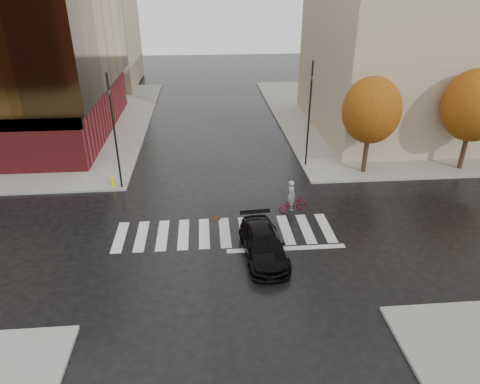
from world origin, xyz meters
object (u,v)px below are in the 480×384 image
object	(u,v)px
cyclist	(292,201)
traffic_light_nw	(114,125)
sedan	(263,244)
fire_hydrant	(113,181)
traffic_light_ne	(310,108)

from	to	relation	value
cyclist	traffic_light_nw	size ratio (longest dim) A/B	0.27
sedan	fire_hydrant	distance (m)	11.98
traffic_light_nw	traffic_light_ne	size ratio (longest dim) A/B	1.00
traffic_light_ne	sedan	bearing A→B (deg)	75.37
sedan	cyclist	world-z (taller)	cyclist
sedan	traffic_light_ne	distance (m)	12.26
cyclist	traffic_light_ne	bearing A→B (deg)	-38.00
traffic_light_ne	traffic_light_nw	bearing A→B (deg)	20.34
fire_hydrant	sedan	bearing A→B (deg)	-43.88
sedan	traffic_light_nw	xyz separation A→B (m)	(-8.04, 8.10, 3.59)
traffic_light_nw	traffic_light_ne	xyz separation A→B (m)	(12.60, 2.70, 0.01)
traffic_light_nw	fire_hydrant	size ratio (longest dim) A/B	10.77
traffic_light_nw	traffic_light_ne	world-z (taller)	traffic_light_ne
sedan	cyclist	xyz separation A→B (m)	(2.25, 4.30, -0.01)
sedan	traffic_light_nw	bearing A→B (deg)	130.68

